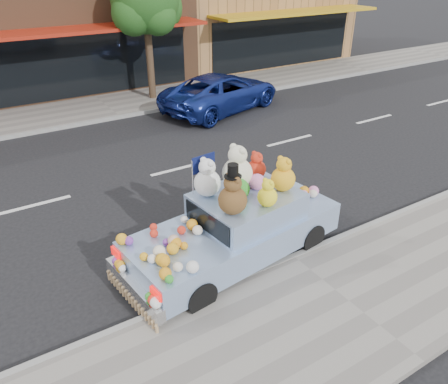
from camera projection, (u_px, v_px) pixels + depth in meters
ground at (180, 168)px, 12.44m from camera, size 120.00×120.00×0.00m
near_sidewalk at (349, 303)px, 7.56m from camera, size 60.00×3.00×0.12m
far_sidewalk at (106, 107)px, 17.26m from camera, size 60.00×3.00×0.12m
near_kerb at (293, 258)px, 8.68m from camera, size 60.00×0.12×0.13m
far_kerb at (119, 117)px, 16.14m from camera, size 60.00×0.12×0.13m
street_tree at (146, 4)px, 16.48m from camera, size 3.00×2.70×5.22m
car_blue at (222, 92)px, 16.78m from camera, size 5.49×3.64×1.40m
art_car at (235, 223)px, 8.44m from camera, size 4.66×2.27×2.30m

